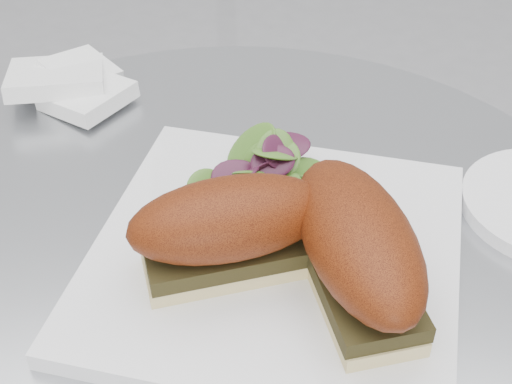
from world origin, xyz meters
TOP-DOWN VIEW (x-y plane):
  - plate at (0.04, -0.02)m, footprint 0.32×0.32m
  - sandwich_left at (0.01, -0.04)m, footprint 0.17×0.12m
  - sandwich_right at (0.10, -0.05)m, footprint 0.13×0.19m
  - salad at (0.03, 0.06)m, footprint 0.12×0.12m
  - napkin at (-0.20, 0.20)m, footprint 0.14×0.14m

SIDE VIEW (x-z plane):
  - plate at x=0.04m, z-range 0.73..0.75m
  - napkin at x=-0.20m, z-range 0.73..0.75m
  - salad at x=0.03m, z-range 0.75..0.80m
  - sandwich_left at x=0.01m, z-range 0.75..0.83m
  - sandwich_right at x=0.10m, z-range 0.75..0.83m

